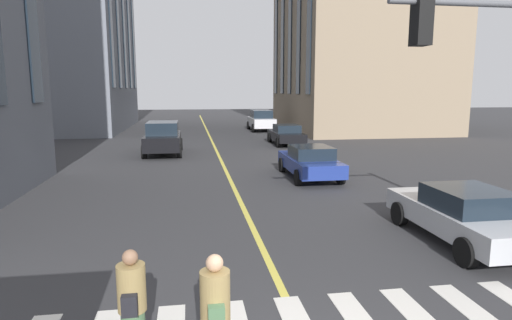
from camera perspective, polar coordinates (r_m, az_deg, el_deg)
lane_centre_line at (r=24.67m, az=-4.98°, el=0.65°), size 80.00×0.16×0.01m
car_blue_far at (r=18.27m, az=7.15°, el=-0.19°), size 4.40×1.95×1.37m
car_black_near at (r=29.38m, az=4.02°, el=3.41°), size 4.40×1.95×1.37m
car_white_trailing at (r=39.41m, az=0.69°, el=5.30°), size 4.70×2.14×1.88m
car_black_mid at (r=25.38m, az=-12.21°, el=2.91°), size 4.70×2.14×1.88m
car_silver_oncoming at (r=11.66m, az=25.79°, el=-6.46°), size 4.40×1.95×1.37m
pedestrian_near at (r=6.32m, az=-16.06°, el=-18.21°), size 0.50×0.38×1.60m
pedestrian_companion at (r=5.78m, az=-5.39°, el=-20.13°), size 0.50×0.38×1.68m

